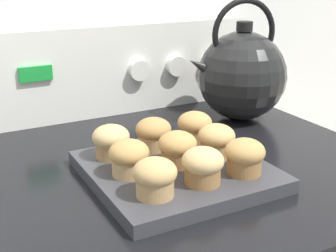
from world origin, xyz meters
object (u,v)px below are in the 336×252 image
at_px(muffin_r0_c2, 245,156).
at_px(muffin_r1_c1, 178,148).
at_px(muffin_r0_c1, 203,166).
at_px(tea_kettle, 241,74).
at_px(muffin_r2_c0, 111,141).
at_px(muffin_r2_c1, 153,133).
at_px(muffin_pan, 176,171).
at_px(muffin_r0_c0, 155,177).
at_px(muffin_r1_c0, 129,157).
at_px(muffin_r2_c2, 195,127).
at_px(muffin_r1_c2, 216,140).

height_order(muffin_r0_c2, muffin_r1_c1, same).
relative_size(muffin_r0_c1, tea_kettle, 0.24).
bearing_deg(muffin_r2_c0, muffin_r2_c1, -0.20).
relative_size(muffin_pan, muffin_r0_c2, 4.39).
distance_m(muffin_r0_c0, muffin_r2_c1, 0.18).
xyz_separation_m(muffin_r0_c0, muffin_r2_c0, (-0.00, 0.16, 0.00)).
bearing_deg(muffin_r1_c1, muffin_r2_c1, 92.40).
bearing_deg(muffin_r1_c0, muffin_r1_c1, -1.49).
bearing_deg(muffin_r2_c2, muffin_r1_c1, -135.85).
height_order(muffin_r1_c1, muffin_r1_c2, same).
relative_size(muffin_r1_c0, muffin_r2_c0, 1.00).
height_order(muffin_r1_c0, muffin_r2_c1, same).
height_order(muffin_r0_c0, muffin_r1_c0, same).
height_order(muffin_r0_c0, muffin_r0_c1, same).
bearing_deg(muffin_r2_c2, muffin_pan, -136.58).
relative_size(muffin_r2_c2, tea_kettle, 0.24).
bearing_deg(muffin_r0_c1, muffin_r2_c1, 91.02).
relative_size(muffin_r2_c0, muffin_r2_c2, 1.00).
height_order(muffin_r0_c2, tea_kettle, tea_kettle).
height_order(muffin_r2_c2, tea_kettle, tea_kettle).
relative_size(muffin_r0_c2, muffin_r1_c1, 1.00).
relative_size(muffin_r0_c1, muffin_r0_c2, 1.00).
bearing_deg(muffin_r0_c0, muffin_r1_c0, 92.63).
relative_size(muffin_r0_c2, muffin_r2_c2, 1.00).
relative_size(muffin_r0_c0, muffin_r1_c0, 1.00).
height_order(muffin_r0_c0, muffin_r1_c2, same).
relative_size(muffin_r0_c1, muffin_r2_c1, 1.00).
xyz_separation_m(muffin_pan, muffin_r1_c1, (0.00, 0.00, 0.04)).
relative_size(muffin_pan, tea_kettle, 1.04).
xyz_separation_m(muffin_r0_c2, muffin_r1_c1, (-0.07, 0.08, 0.00)).
distance_m(muffin_pan, muffin_r1_c0, 0.09).
distance_m(muffin_r0_c2, muffin_r1_c2, 0.08).
bearing_deg(muffin_r2_c2, muffin_r1_c2, -92.66).
xyz_separation_m(muffin_r0_c0, muffin_r1_c2, (0.15, 0.08, 0.00)).
height_order(muffin_r0_c1, muffin_r2_c0, same).
height_order(muffin_r1_c0, muffin_r1_c2, same).
distance_m(muffin_pan, muffin_r0_c0, 0.12).
bearing_deg(muffin_r1_c0, muffin_r0_c1, -43.57).
relative_size(muffin_r0_c1, muffin_r1_c2, 1.00).
bearing_deg(muffin_r2_c1, muffin_r0_c1, -88.98).
height_order(muffin_pan, muffin_r1_c2, muffin_r1_c2).
bearing_deg(muffin_r1_c1, muffin_r2_c0, 135.76).
height_order(muffin_r0_c2, muffin_r1_c0, same).
bearing_deg(muffin_r2_c2, muffin_r0_c2, -91.16).
height_order(muffin_r1_c1, muffin_r2_c1, same).
height_order(muffin_pan, muffin_r2_c1, muffin_r2_c1).
xyz_separation_m(muffin_r0_c2, muffin_r2_c1, (-0.08, 0.16, 0.00)).
height_order(muffin_r1_c0, muffin_r2_c0, same).
bearing_deg(muffin_r2_c1, tea_kettle, 23.61).
bearing_deg(muffin_r0_c1, tea_kettle, 45.53).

